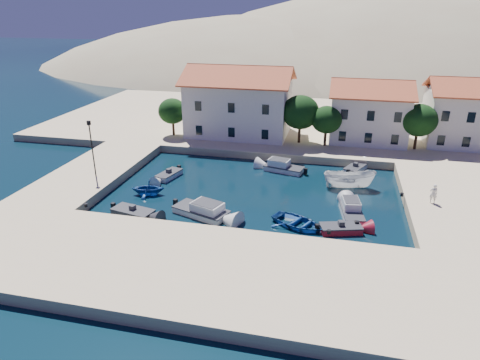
% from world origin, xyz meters
% --- Properties ---
extents(ground, '(400.00, 400.00, 0.00)m').
position_xyz_m(ground, '(0.00, 0.00, 0.00)').
color(ground, black).
rests_on(ground, ground).
extents(quay_south, '(52.00, 12.00, 1.00)m').
position_xyz_m(quay_south, '(0.00, -6.00, 0.50)').
color(quay_south, '#CEB78D').
rests_on(quay_south, ground).
extents(quay_east, '(11.00, 20.00, 1.00)m').
position_xyz_m(quay_east, '(20.50, 10.00, 0.50)').
color(quay_east, '#CEB78D').
rests_on(quay_east, ground).
extents(quay_west, '(8.00, 20.00, 1.00)m').
position_xyz_m(quay_west, '(-19.00, 10.00, 0.50)').
color(quay_west, '#CEB78D').
rests_on(quay_west, ground).
extents(quay_north, '(80.00, 36.00, 1.00)m').
position_xyz_m(quay_north, '(2.00, 38.00, 0.50)').
color(quay_north, '#CEB78D').
rests_on(quay_north, ground).
extents(hills, '(254.00, 176.00, 99.00)m').
position_xyz_m(hills, '(20.64, 123.62, -23.40)').
color(hills, '#9B8969').
rests_on(hills, ground).
extents(building_left, '(14.70, 9.45, 9.70)m').
position_xyz_m(building_left, '(-6.00, 28.00, 5.94)').
color(building_left, white).
rests_on(building_left, quay_north).
extents(building_mid, '(10.50, 8.40, 8.30)m').
position_xyz_m(building_mid, '(12.00, 29.00, 5.22)').
color(building_mid, white).
rests_on(building_mid, quay_north).
extents(building_right, '(9.45, 8.40, 8.80)m').
position_xyz_m(building_right, '(24.00, 30.00, 5.47)').
color(building_right, white).
rests_on(building_right, quay_north).
extents(trees, '(37.30, 5.30, 6.45)m').
position_xyz_m(trees, '(4.51, 25.46, 4.84)').
color(trees, '#382314').
rests_on(trees, quay_north).
extents(lamppost, '(0.35, 0.25, 6.22)m').
position_xyz_m(lamppost, '(-17.50, 8.00, 4.75)').
color(lamppost, black).
rests_on(lamppost, quay_west).
extents(bollards, '(29.36, 9.56, 0.30)m').
position_xyz_m(bollards, '(2.80, 3.87, 1.15)').
color(bollards, black).
rests_on(bollards, ground).
extents(motorboat_grey_sw, '(4.31, 2.61, 1.25)m').
position_xyz_m(motorboat_grey_sw, '(-10.19, 1.99, 0.29)').
color(motorboat_grey_sw, '#313236').
rests_on(motorboat_grey_sw, ground).
extents(cabin_cruiser_south, '(5.85, 3.96, 1.60)m').
position_xyz_m(cabin_cruiser_south, '(-3.97, 3.59, 0.48)').
color(cabin_cruiser_south, silver).
rests_on(cabin_cruiser_south, ground).
extents(rowboat_south, '(6.01, 5.37, 1.03)m').
position_xyz_m(rowboat_south, '(5.20, 3.38, 0.00)').
color(rowboat_south, navy).
rests_on(rowboat_south, ground).
extents(motorboat_red_se, '(3.89, 2.55, 1.25)m').
position_xyz_m(motorboat_red_se, '(8.98, 3.19, 0.30)').
color(motorboat_red_se, maroon).
rests_on(motorboat_red_se, ground).
extents(cabin_cruiser_east, '(2.47, 4.70, 1.60)m').
position_xyz_m(cabin_cruiser_east, '(9.93, 6.55, 0.48)').
color(cabin_cruiser_east, silver).
rests_on(cabin_cruiser_east, ground).
extents(boat_east, '(5.81, 2.88, 2.15)m').
position_xyz_m(boat_east, '(9.72, 13.38, 0.00)').
color(boat_east, silver).
rests_on(boat_east, ground).
extents(motorboat_white_ne, '(2.97, 3.89, 1.25)m').
position_xyz_m(motorboat_white_ne, '(10.48, 18.74, 0.30)').
color(motorboat_white_ne, silver).
rests_on(motorboat_white_ne, ground).
extents(rowboat_west, '(3.94, 3.60, 1.77)m').
position_xyz_m(rowboat_west, '(-10.82, 6.79, 0.00)').
color(rowboat_west, navy).
rests_on(rowboat_west, ground).
extents(motorboat_white_west, '(2.34, 3.77, 1.25)m').
position_xyz_m(motorboat_white_west, '(-10.49, 11.77, 0.30)').
color(motorboat_white_west, silver).
rests_on(motorboat_white_west, ground).
extents(cabin_cruiser_north, '(4.95, 2.98, 1.60)m').
position_xyz_m(cabin_cruiser_north, '(2.15, 16.75, 0.48)').
color(cabin_cruiser_north, silver).
rests_on(cabin_cruiser_north, ground).
extents(pedestrian, '(0.72, 0.50, 1.90)m').
position_xyz_m(pedestrian, '(17.33, 9.09, 1.95)').
color(pedestrian, silver).
rests_on(pedestrian, quay_east).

